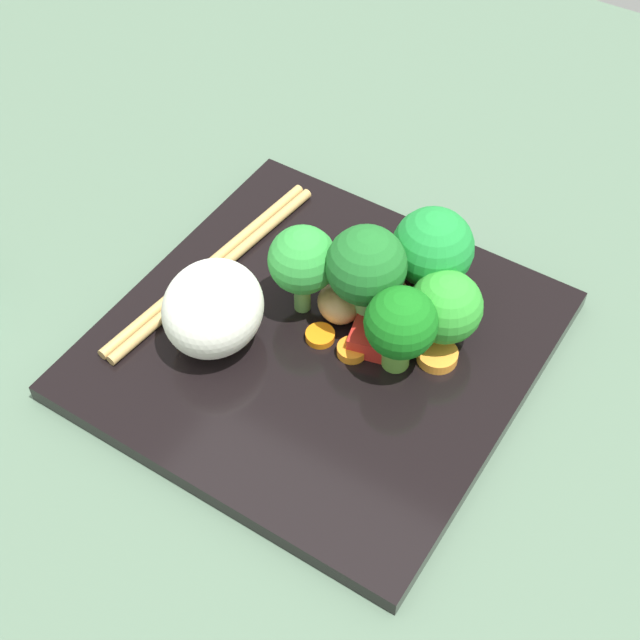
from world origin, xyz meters
The scene contains 22 objects.
ground_plane centered at (0.00, 0.00, -1.00)cm, with size 110.00×110.00×2.00cm, color #4D6651.
square_plate centered at (0.00, 0.00, 0.67)cm, with size 28.35×28.35×1.34cm, color black.
rice_mound centered at (-6.10, -3.87, 4.59)cm, with size 7.36×6.66×6.50cm, color white.
broccoli_floret_0 centered at (4.54, 7.43, 6.24)cm, with size 5.75×5.75×7.94cm.
broccoli_floret_1 centered at (1.67, 3.19, 6.55)cm, with size 5.58×5.58×8.23cm.
broccoli_floret_2 centered at (5.66, 0.79, 5.46)cm, with size 4.92×4.92×6.85cm.
broccoli_floret_3 centered at (0.79, 6.22, 4.31)cm, with size 4.10×4.10×5.16cm.
broccoli_floret_4 centered at (-2.71, 2.09, 5.80)cm, with size 4.86×4.86×7.00cm.
broccoli_floret_5 centered at (7.24, 4.32, 4.73)cm, with size 5.10×5.10×6.12cm.
carrot_slice_0 centered at (6.24, 8.77, 1.60)cm, with size 2.20×2.20×0.51cm, color orange.
carrot_slice_1 centered at (0.16, 0.29, 1.62)cm, with size 2.07×2.07×0.56cm, color orange.
carrot_slice_2 centered at (7.81, 2.64, 1.74)cm, with size 2.82×2.82×0.79cm, color orange.
carrot_slice_3 centered at (-2.81, 7.19, 1.72)cm, with size 2.21×2.21×0.76cm, color orange.
carrot_slice_4 centered at (2.56, -0.19, 1.69)cm, with size 2.08×2.08×0.69cm, color orange.
carrot_slice_5 centered at (0.98, 9.98, 1.59)cm, with size 2.78×2.78×0.49cm, color orange.
pepper_chunk_0 centered at (3.46, 1.68, 2.13)cm, with size 3.19×3.49×1.57cm, color red.
pepper_chunk_1 centered at (2.91, 9.01, 2.45)cm, with size 2.32×1.65×2.22cm, color red.
pepper_chunk_2 centered at (-0.72, 5.12, 2.36)cm, with size 2.70×2.32×2.05cm, color red.
chicken_piece_0 centered at (-0.15, 2.49, 2.61)cm, with size 3.40×2.91×2.53cm, color tan.
chicken_piece_1 centered at (-1.21, 8.80, 2.21)cm, with size 2.59×1.98×1.73cm, color tan.
chicken_piece_2 centered at (2.64, 4.95, 2.59)cm, with size 3.24×2.56×2.50cm, color tan.
chopstick_pair centered at (-10.20, 1.32, 1.73)cm, with size 3.95×21.74×0.78cm.
Camera 1 is at (21.66, -35.17, 51.33)cm, focal length 51.97 mm.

